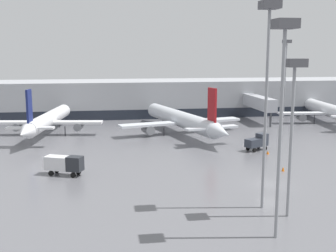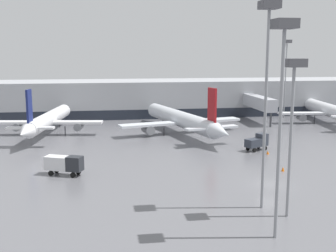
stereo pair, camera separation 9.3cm
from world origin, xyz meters
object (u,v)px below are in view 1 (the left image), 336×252
(parked_jet_2, at_px, (330,111))
(parked_jet_3, at_px, (182,120))
(service_truck_2, at_px, (257,142))
(parked_jet_1, at_px, (48,120))
(apron_light_mast_4, at_px, (286,57))
(traffic_cone_0, at_px, (268,152))
(apron_light_mast_1, at_px, (294,91))
(traffic_cone_1, at_px, (283,169))
(apron_light_mast_5, at_px, (268,50))
(apron_light_mast_6, at_px, (283,69))
(service_truck_0, at_px, (64,164))

(parked_jet_2, bearing_deg, parked_jet_3, 107.46)
(parked_jet_2, distance_m, service_truck_2, 35.58)
(parked_jet_1, bearing_deg, service_truck_2, -109.33)
(apron_light_mast_4, bearing_deg, traffic_cone_0, -117.34)
(parked_jet_1, height_order, apron_light_mast_1, apron_light_mast_1)
(parked_jet_2, height_order, service_truck_2, parked_jet_2)
(service_truck_2, xyz_separation_m, apron_light_mast_1, (-7.39, -28.00, 10.97))
(parked_jet_3, xyz_separation_m, apron_light_mast_4, (29.05, 16.48, 12.24))
(traffic_cone_1, xyz_separation_m, apron_light_mast_5, (-7.98, -12.73, 15.93))
(parked_jet_1, distance_m, apron_light_mast_4, 58.42)
(parked_jet_3, bearing_deg, apron_light_mast_4, -74.52)
(parked_jet_3, relative_size, apron_light_mast_5, 1.75)
(apron_light_mast_1, xyz_separation_m, apron_light_mast_5, (-1.60, 2.66, 3.80))
(apron_light_mast_4, relative_size, apron_light_mast_6, 1.03)
(service_truck_0, xyz_separation_m, apron_light_mast_1, (23.09, -18.02, 10.87))
(traffic_cone_1, height_order, apron_light_mast_6, apron_light_mast_6)
(traffic_cone_0, xyz_separation_m, apron_light_mast_5, (-9.71, -22.47, 15.97))
(parked_jet_1, xyz_separation_m, traffic_cone_1, (34.98, -31.48, -2.75))
(traffic_cone_1, relative_size, apron_light_mast_1, 0.04)
(parked_jet_1, distance_m, apron_light_mast_1, 55.71)
(service_truck_2, xyz_separation_m, traffic_cone_1, (-1.01, -12.60, -1.16))
(service_truck_2, height_order, apron_light_mast_6, apron_light_mast_6)
(traffic_cone_1, relative_size, apron_light_mast_6, 0.03)
(parked_jet_2, height_order, apron_light_mast_1, apron_light_mast_1)
(parked_jet_2, bearing_deg, service_truck_2, 138.36)
(parked_jet_1, distance_m, traffic_cone_0, 42.76)
(parked_jet_3, relative_size, apron_light_mast_1, 2.37)
(traffic_cone_0, bearing_deg, service_truck_2, 104.14)
(parked_jet_2, relative_size, apron_light_mast_6, 1.81)
(service_truck_0, relative_size, apron_light_mast_4, 0.28)
(apron_light_mast_1, bearing_deg, apron_light_mast_4, 66.39)
(parked_jet_3, height_order, apron_light_mast_4, apron_light_mast_4)
(apron_light_mast_5, bearing_deg, service_truck_0, 144.45)
(apron_light_mast_4, bearing_deg, apron_light_mast_1, -113.61)
(apron_light_mast_1, bearing_deg, parked_jet_3, 92.95)
(parked_jet_1, relative_size, service_truck_0, 6.09)
(parked_jet_1, height_order, traffic_cone_0, parked_jet_1)
(service_truck_0, xyz_separation_m, apron_light_mast_5, (21.49, -15.36, 14.67))
(parked_jet_3, xyz_separation_m, service_truck_2, (9.69, -16.71, -1.34))
(parked_jet_2, distance_m, traffic_cone_0, 37.12)
(apron_light_mast_5, bearing_deg, apron_light_mast_4, 64.15)
(apron_light_mast_4, bearing_deg, parked_jet_2, -53.05)
(parked_jet_2, distance_m, apron_light_mast_4, 16.95)
(parked_jet_1, distance_m, apron_light_mast_6, 58.49)
(parked_jet_3, height_order, apron_light_mast_6, apron_light_mast_6)
(service_truck_0, xyz_separation_m, traffic_cone_0, (31.20, 7.11, -1.30))
(service_truck_2, height_order, apron_light_mast_1, apron_light_mast_1)
(service_truck_2, bearing_deg, apron_light_mast_6, -134.25)
(parked_jet_1, height_order, service_truck_2, parked_jet_1)
(parked_jet_2, xyz_separation_m, service_truck_0, (-56.93, -33.74, -1.30))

